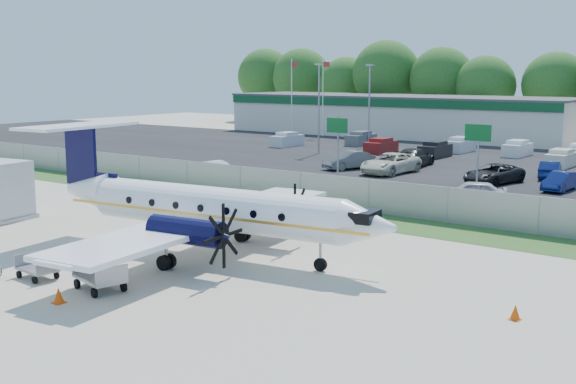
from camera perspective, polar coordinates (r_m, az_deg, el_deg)
The scene contains 27 objects.
ground at distance 32.09m, azimuth -6.45°, elevation -5.47°, with size 170.00×170.00×0.00m, color beige.
grass_verge at distance 41.41m, azimuth 4.98°, elevation -2.04°, with size 170.00×4.00×0.02m, color #2D561E.
access_road at distance 47.41m, azimuth 9.44°, elevation -0.66°, with size 170.00×8.00×0.02m, color black.
parking_lot at distance 66.58m, azimuth 17.80°, elevation 1.91°, with size 170.00×32.00×0.02m, color black.
perimeter_fence at distance 42.91m, azimuth 6.40°, elevation -0.30°, with size 120.00×0.06×1.99m.
building_west at distance 96.06m, azimuth 8.59°, elevation 6.01°, with size 46.40×12.40×5.24m.
sign_left at distance 54.28m, azimuth 3.93°, elevation 4.55°, with size 1.80×0.26×5.00m.
sign_mid at distance 49.21m, azimuth 14.77°, elevation 3.76°, with size 1.80×0.26×5.00m.
flagpole_west at distance 96.41m, azimuth 0.32°, elevation 7.92°, with size 1.06×0.12×10.00m.
flagpole_east at distance 93.53m, azimuth 2.81°, elevation 7.86°, with size 1.06×0.12×10.00m.
light_pole_nw at distance 73.35m, azimuth 2.46°, elevation 7.10°, with size 0.90×0.35×9.09m.
light_pole_sw at distance 81.80m, azimuth 6.44°, elevation 7.29°, with size 0.90×0.35×9.09m.
aircraft at distance 32.79m, azimuth -6.30°, elevation -1.23°, with size 18.46×18.15×5.66m.
baggage_cart_near at distance 30.92m, azimuth -19.19°, elevation -5.71°, with size 1.81×1.17×0.91m.
baggage_cart_far at distance 28.58m, azimuth -14.65°, elevation -6.50°, with size 2.40×1.76×1.14m.
cone_nose at distance 25.73m, azimuth 17.52°, elevation -9.07°, with size 0.37×0.37×0.53m.
cone_port_wing at distance 27.51m, azimuth -17.67°, elevation -7.82°, with size 0.41×0.41×0.58m.
cone_starboard_wing at distance 37.60m, azimuth 0.75°, elevation -2.84°, with size 0.34×0.34×0.48m.
road_car_west at distance 55.76m, azimuth -5.61°, elevation 0.92°, with size 1.55×4.43×1.46m, color silver.
road_car_mid at distance 46.94m, azimuth 14.22°, elevation -0.94°, with size 1.79×4.44×1.51m, color silver.
parked_car_a at distance 62.15m, azimuth 4.83°, elevation 1.81°, with size 1.65×4.72×1.56m, color #595B5E.
parked_car_b at distance 59.86m, azimuth 8.07°, elevation 1.46°, with size 2.78×6.04×1.68m, color beige.
parked_car_c at distance 55.97m, azimuth 15.91°, elevation 0.63°, with size 2.47×5.35×1.49m, color black.
parked_car_d at distance 54.09m, azimuth 20.68°, elevation 0.09°, with size 1.41×4.04×1.33m, color navy.
parked_car_f at distance 64.63m, azimuth 9.93°, elevation 2.00°, with size 2.30×5.65×1.64m, color black.
parked_car_g at distance 60.08m, azimuth 19.97°, elevation 1.01°, with size 1.46×4.19×1.38m, color navy.
far_parking_rows at distance 71.30m, azimuth 19.12°, elevation 2.30°, with size 56.00×10.00×1.60m, color gray, non-canonical shape.
Camera 1 is at (21.31, -22.54, 8.23)m, focal length 45.00 mm.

